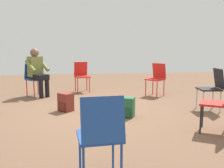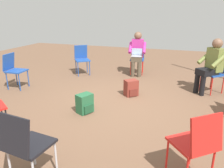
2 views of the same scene
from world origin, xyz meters
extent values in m
plane|color=brown|center=(0.00, 0.00, 0.00)|extent=(14.37, 14.37, 0.00)
cube|color=#1E4799|center=(1.41, -1.86, 0.43)|extent=(0.56, 0.56, 0.03)
cylinder|color=red|center=(1.17, -1.84, 0.21)|extent=(0.02, 0.02, 0.42)
cylinder|color=red|center=(1.43, -1.62, 0.21)|extent=(0.02, 0.02, 0.42)
cylinder|color=red|center=(1.40, -2.10, 0.21)|extent=(0.02, 0.02, 0.42)
cylinder|color=red|center=(1.65, -1.87, 0.21)|extent=(0.02, 0.02, 0.42)
cube|color=#1E4799|center=(1.54, -2.00, 0.65)|extent=(0.35, 0.32, 0.40)
cube|color=#1E4799|center=(2.42, 0.13, 0.43)|extent=(0.45, 0.45, 0.03)
cylinder|color=red|center=(2.28, -0.06, 0.21)|extent=(0.02, 0.02, 0.42)
cylinder|color=red|center=(2.23, 0.28, 0.21)|extent=(0.02, 0.02, 0.42)
cylinder|color=red|center=(2.62, -0.01, 0.21)|extent=(0.02, 0.02, 0.42)
cylinder|color=red|center=(2.57, 0.33, 0.21)|extent=(0.02, 0.02, 0.42)
cube|color=#1E4799|center=(2.61, 0.16, 0.65)|extent=(0.15, 0.39, 0.40)
cube|color=black|center=(-2.25, 0.24, 0.43)|extent=(0.44, 0.44, 0.03)
cylinder|color=#B7B7BC|center=(-2.06, 0.39, 0.21)|extent=(0.02, 0.02, 0.42)
cylinder|color=#B7B7BC|center=(-2.10, 0.05, 0.21)|extent=(0.02, 0.02, 0.42)
cylinder|color=#B7B7BC|center=(-2.40, 0.43, 0.21)|extent=(0.02, 0.02, 0.42)
cube|color=black|center=(-2.44, 0.26, 0.65)|extent=(0.14, 0.39, 0.40)
cylinder|color=black|center=(-1.42, 1.50, 0.21)|extent=(0.02, 0.02, 0.42)
cylinder|color=black|center=(-1.60, 1.22, 0.21)|extent=(0.02, 0.02, 0.42)
cube|color=red|center=(-1.66, -1.39, 0.43)|extent=(0.56, 0.56, 0.03)
cylinder|color=red|center=(-1.64, -1.15, 0.21)|extent=(0.02, 0.02, 0.42)
cylinder|color=red|center=(-1.42, -1.41, 0.21)|extent=(0.02, 0.02, 0.42)
cylinder|color=red|center=(-1.69, -1.63, 0.21)|extent=(0.02, 0.02, 0.42)
cube|color=red|center=(-1.81, -1.51, 0.65)|extent=(0.31, 0.35, 0.40)
cube|color=#1E4799|center=(0.18, 2.58, 0.43)|extent=(0.43, 0.43, 0.03)
cylinder|color=#1E4799|center=(0.36, 2.42, 0.21)|extent=(0.02, 0.02, 0.42)
cylinder|color=#1E4799|center=(0.02, 2.40, 0.21)|extent=(0.02, 0.02, 0.42)
cylinder|color=#1E4799|center=(0.33, 2.76, 0.21)|extent=(0.02, 0.02, 0.42)
cylinder|color=#1E4799|center=(-0.01, 2.74, 0.21)|extent=(0.02, 0.02, 0.42)
cube|color=#1E4799|center=(0.16, 2.77, 0.65)|extent=(0.39, 0.12, 0.40)
cube|color=#1E4799|center=(1.79, 1.63, 0.43)|extent=(0.56, 0.56, 0.03)
cylinder|color=#1E4799|center=(1.76, 1.39, 0.21)|extent=(0.02, 0.02, 0.42)
cylinder|color=#1E4799|center=(1.55, 1.66, 0.21)|extent=(0.02, 0.02, 0.42)
cylinder|color=#1E4799|center=(2.03, 1.60, 0.21)|extent=(0.02, 0.02, 0.42)
cylinder|color=#1E4799|center=(1.82, 1.87, 0.21)|extent=(0.02, 0.02, 0.42)
cube|color=#1E4799|center=(1.94, 1.75, 0.65)|extent=(0.31, 0.36, 0.40)
cylinder|color=#4C4233|center=(2.08, -0.01, 0.23)|extent=(0.11, 0.11, 0.45)
cylinder|color=#4C4233|center=(2.06, 0.17, 0.23)|extent=(0.11, 0.11, 0.45)
cube|color=#4C4233|center=(2.24, 0.11, 0.51)|extent=(0.46, 0.36, 0.14)
cube|color=#B22D84|center=(2.42, 0.13, 0.77)|extent=(0.27, 0.37, 0.52)
sphere|color=brown|center=(2.42, 0.13, 1.13)|extent=(0.22, 0.22, 0.22)
cylinder|color=#B22D84|center=(2.35, -0.08, 0.80)|extent=(0.40, 0.15, 0.31)
cylinder|color=#B22D84|center=(2.29, 0.32, 0.80)|extent=(0.40, 0.15, 0.31)
cube|color=#9EA0A5|center=(2.13, 0.09, 0.59)|extent=(0.26, 0.33, 0.02)
cube|color=#B2D1F2|center=(2.23, 0.11, 0.70)|extent=(0.09, 0.30, 0.20)
cylinder|color=black|center=(1.11, -1.65, 0.23)|extent=(0.11, 0.11, 0.45)
cylinder|color=black|center=(1.24, -1.53, 0.23)|extent=(0.11, 0.11, 0.45)
cube|color=black|center=(1.29, -1.71, 0.51)|extent=(0.50, 0.51, 0.14)
cube|color=olive|center=(1.41, -1.86, 0.77)|extent=(0.40, 0.39, 0.52)
sphere|color=brown|center=(1.41, -1.86, 1.13)|extent=(0.22, 0.22, 0.22)
cylinder|color=olive|center=(1.19, -1.91, 0.80)|extent=(0.33, 0.36, 0.31)
cylinder|color=olive|center=(1.50, -1.65, 0.80)|extent=(0.33, 0.36, 0.31)
cube|color=#235B38|center=(-0.53, 0.45, 0.18)|extent=(0.34, 0.30, 0.36)
cube|color=#1C492C|center=(-0.53, 0.45, 0.10)|extent=(0.29, 0.31, 0.16)
cube|color=maroon|center=(0.59, -0.15, 0.18)|extent=(0.34, 0.34, 0.36)
cube|color=maroon|center=(0.59, -0.15, 0.10)|extent=(0.32, 0.31, 0.16)
camera|label=1|loc=(0.39, 4.81, 1.26)|focal=40.00mm
camera|label=2|loc=(-3.87, -1.24, 1.79)|focal=35.00mm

